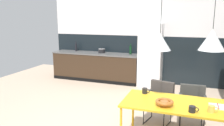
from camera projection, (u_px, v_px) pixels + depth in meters
back_wall_splashback_dark at (143, 59)px, 6.98m from camera, size 6.01×0.12×1.44m
back_wall_panel_upper at (144, 12)px, 6.69m from camera, size 6.01×0.12×1.44m
kitchen_counter at (96, 66)px, 7.18m from camera, size 2.83×0.63×0.89m
refrigerator_column at (151, 55)px, 6.51m from camera, size 0.66×0.60×1.83m
dining_table at (181, 106)px, 3.33m from camera, size 1.73×0.81×0.74m
armchair_far_side at (192, 100)px, 4.15m from camera, size 0.51×0.49×0.74m
armchair_head_of_table at (160, 97)px, 4.25m from camera, size 0.58×0.57×0.79m
fruit_bowl at (164, 102)px, 3.21m from camera, size 0.26×0.26×0.09m
open_book at (218, 107)px, 3.18m from camera, size 0.24×0.23×0.02m
mug_glass_clear at (145, 91)px, 3.74m from camera, size 0.13×0.09×0.10m
mug_tall_blue at (192, 109)px, 3.00m from camera, size 0.13×0.09×0.09m
mug_wide_latte at (212, 109)px, 2.99m from camera, size 0.13×0.09×0.10m
cooking_pot at (102, 51)px, 7.06m from camera, size 0.21×0.21×0.16m
bottle_wine_green at (76, 47)px, 7.45m from camera, size 0.07×0.07×0.32m
bottle_vinegar_dark at (130, 50)px, 6.79m from camera, size 0.07×0.07×0.33m
pendant_lamp_over_table_near at (160, 42)px, 3.22m from camera, size 0.32×0.32×1.31m
pendant_lamp_over_table_far at (212, 40)px, 3.02m from camera, size 0.35×0.35×1.28m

